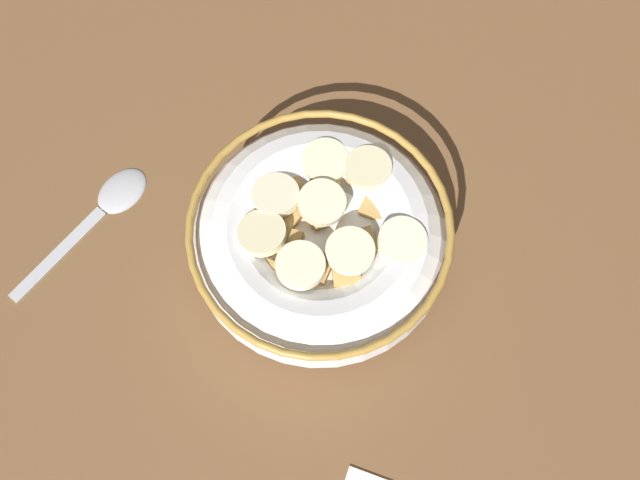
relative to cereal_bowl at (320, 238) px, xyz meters
The scene contains 3 objects.
ground_plane 4.32cm from the cereal_bowl, 20.40° to the right, with size 136.30×136.30×2.00cm, color brown.
cereal_bowl is the anchor object (origin of this frame).
spoon 18.27cm from the cereal_bowl, 99.49° to the right, with size 13.09×9.95×0.80cm.
Camera 1 is at (17.41, 1.27, 48.99)cm, focal length 36.32 mm.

